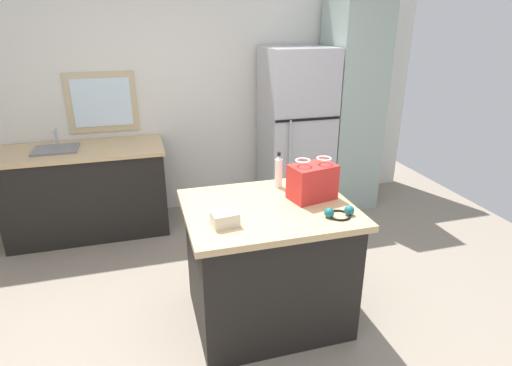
# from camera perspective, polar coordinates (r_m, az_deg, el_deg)

# --- Properties ---
(ground) EXTENTS (6.44, 6.44, 0.00)m
(ground) POSITION_cam_1_polar(r_m,az_deg,el_deg) (3.05, -2.25, -20.62)
(ground) COLOR gray
(back_wall) EXTENTS (5.37, 0.13, 2.67)m
(back_wall) POSITION_cam_1_polar(r_m,az_deg,el_deg) (4.63, -9.80, 12.44)
(back_wall) COLOR silver
(back_wall) RESTS_ON ground
(kitchen_island) EXTENTS (1.11, 0.90, 0.89)m
(kitchen_island) POSITION_cam_1_polar(r_m,az_deg,el_deg) (2.98, 1.61, -10.88)
(kitchen_island) COLOR black
(kitchen_island) RESTS_ON ground
(refrigerator) EXTENTS (0.70, 0.69, 1.77)m
(refrigerator) POSITION_cam_1_polar(r_m,az_deg,el_deg) (4.60, 5.41, 6.92)
(refrigerator) COLOR #B7B7BC
(refrigerator) RESTS_ON ground
(tall_cabinet) EXTENTS (0.54, 0.61, 2.23)m
(tall_cabinet) POSITION_cam_1_polar(r_m,az_deg,el_deg) (4.82, 12.75, 9.94)
(tall_cabinet) COLOR #9EB2A8
(tall_cabinet) RESTS_ON ground
(sink_counter) EXTENTS (1.53, 0.68, 1.07)m
(sink_counter) POSITION_cam_1_polar(r_m,az_deg,el_deg) (4.48, -22.00, -0.91)
(sink_counter) COLOR black
(sink_counter) RESTS_ON ground
(shopping_bag) EXTENTS (0.34, 0.25, 0.29)m
(shopping_bag) POSITION_cam_1_polar(r_m,az_deg,el_deg) (2.86, 7.70, 0.19)
(shopping_bag) COLOR red
(shopping_bag) RESTS_ON kitchen_island
(small_box) EXTENTS (0.17, 0.13, 0.09)m
(small_box) POSITION_cam_1_polar(r_m,az_deg,el_deg) (2.51, -4.25, -4.94)
(small_box) COLOR beige
(small_box) RESTS_ON kitchen_island
(bottle) EXTENTS (0.05, 0.05, 0.27)m
(bottle) POSITION_cam_1_polar(r_m,az_deg,el_deg) (3.04, 3.10, 1.59)
(bottle) COLOR white
(bottle) RESTS_ON kitchen_island
(ear_defenders) EXTENTS (0.20, 0.15, 0.06)m
(ear_defenders) POSITION_cam_1_polar(r_m,az_deg,el_deg) (2.67, 11.27, -4.02)
(ear_defenders) COLOR black
(ear_defenders) RESTS_ON kitchen_island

